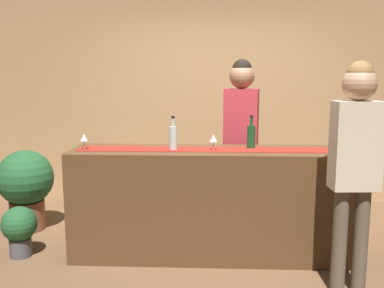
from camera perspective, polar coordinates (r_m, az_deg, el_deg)
The scene contains 12 objects.
ground_plane at distance 4.17m, azimuth 2.78°, elevation -14.26°, with size 10.00×10.00×0.00m, color brown.
back_wall at distance 5.73m, azimuth 2.82°, elevation 7.06°, with size 6.00×0.12×2.90m, color tan.
bar_counter at distance 4.00m, azimuth 2.84°, elevation -7.74°, with size 2.56×0.60×0.99m, color #543821.
counter_runner_cloth at distance 3.89m, azimuth 2.89°, elevation -0.70°, with size 2.44×0.28×0.01m, color maroon.
wine_bottle_clear at distance 3.86m, azimuth -2.49°, elevation 0.89°, with size 0.07×0.07×0.30m.
wine_bottle_green at distance 3.96m, azimuth 7.78°, elevation 1.02°, with size 0.07×0.07×0.30m.
wine_glass_near_customer at distance 3.83m, azimuth 2.83°, elevation 0.70°, with size 0.07×0.07×0.14m.
wine_glass_mid_counter at distance 3.98m, azimuth -14.00°, elevation 0.77°, with size 0.07×0.07×0.14m.
bartender at distance 4.45m, azimuth 6.45°, elevation 2.36°, with size 0.37×0.26×1.81m.
customer_sipping at distance 3.39m, azimuth 20.67°, elevation -1.04°, with size 0.35×0.25×1.75m.
potted_plant_tall at distance 4.97m, azimuth -21.00°, elevation -4.95°, with size 0.59×0.59×0.86m.
potted_plant_small at distance 4.33m, azimuth -21.72°, elevation -10.19°, with size 0.32×0.32×0.47m.
Camera 1 is at (-0.03, -3.83, 1.65)m, focal length 40.61 mm.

